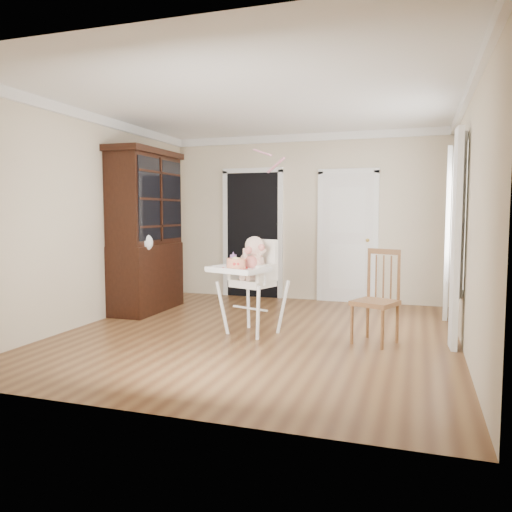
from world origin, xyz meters
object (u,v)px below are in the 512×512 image
(cake, at_px, (236,264))
(dining_chair, at_px, (377,300))
(sippy_cup, at_px, (233,260))
(china_cabinet, at_px, (146,231))
(high_chair, at_px, (252,275))

(cake, bearing_deg, dining_chair, 10.95)
(cake, xyz_separation_m, sippy_cup, (-0.13, 0.25, 0.01))
(sippy_cup, distance_m, china_cabinet, 1.92)
(high_chair, relative_size, cake, 4.10)
(dining_chair, bearing_deg, china_cabinet, -171.60)
(china_cabinet, bearing_deg, dining_chair, -13.98)
(high_chair, xyz_separation_m, china_cabinet, (-1.92, 0.85, 0.46))
(cake, height_order, dining_chair, dining_chair)
(high_chair, distance_m, china_cabinet, 2.15)
(cake, bearing_deg, sippy_cup, 117.10)
(high_chair, height_order, sippy_cup, high_chair)
(sippy_cup, xyz_separation_m, china_cabinet, (-1.69, 0.88, 0.30))
(high_chair, distance_m, dining_chair, 1.45)
(sippy_cup, bearing_deg, china_cabinet, 152.44)
(china_cabinet, bearing_deg, cake, -31.91)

